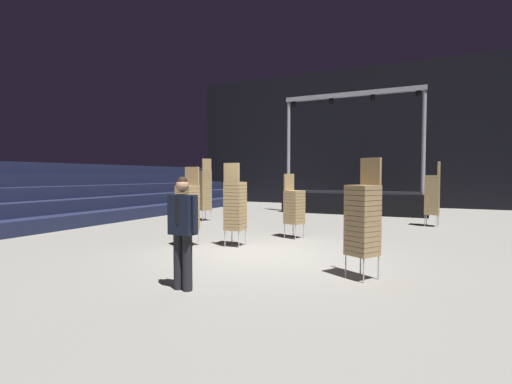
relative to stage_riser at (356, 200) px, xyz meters
name	(u,v)px	position (x,y,z in m)	size (l,w,h in m)	color
ground_plane	(265,257)	(0.00, -10.88, -0.61)	(22.00, 30.00, 0.10)	gray
arena_end_wall	(370,137)	(0.00, 4.12, 3.44)	(22.00, 0.30, 8.00)	black
bleacher_bank_left	(37,193)	(-9.12, -9.88, 0.56)	(3.75, 24.00, 2.25)	#191E38
stage_riser	(356,200)	(0.00, 0.00, 0.00)	(6.42, 3.47, 5.44)	black
man_with_tie	(182,226)	(-0.09, -13.79, 0.42)	(0.57, 0.26, 1.73)	black
chair_stack_front_left	(432,194)	(3.32, -4.22, 0.55)	(0.49, 0.49, 2.22)	#B2B5BA
chair_stack_front_right	(235,205)	(-1.07, -10.30, 0.46)	(0.46, 0.46, 2.05)	#B2B5BA
chair_stack_mid_left	(294,206)	(-0.16, -8.54, 0.34)	(0.56, 0.56, 1.79)	#B2B5BA
chair_stack_mid_right	(188,206)	(-2.14, -10.78, 0.42)	(0.45, 0.45, 1.96)	#B2B5BA
chair_stack_mid_centre	(204,190)	(-4.68, -6.17, 0.63)	(0.57, 0.57, 2.39)	#B2B5BA
chair_stack_rear_left	(363,218)	(2.28, -11.98, 0.46)	(0.60, 0.60, 2.05)	#B2B5BA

